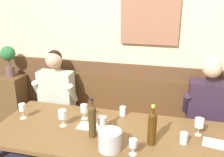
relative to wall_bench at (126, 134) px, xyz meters
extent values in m
cube|color=beige|center=(0.00, 0.26, 1.12)|extent=(6.80, 0.08, 2.80)
cube|color=#8C5C44|center=(0.20, 0.20, 1.39)|extent=(0.64, 0.04, 0.64)
cube|color=brown|center=(0.00, 0.21, 0.27)|extent=(6.80, 0.03, 1.10)
cube|color=brown|center=(0.00, -0.02, -0.06)|extent=(2.46, 0.42, 0.44)
cube|color=brown|center=(0.00, -0.02, 0.18)|extent=(2.41, 0.39, 0.05)
cube|color=#54371D|center=(0.00, 0.17, 0.43)|extent=(2.46, 0.04, 0.45)
cube|color=brown|center=(0.00, -0.72, 0.42)|extent=(2.16, 0.89, 0.04)
cylinder|color=brown|center=(-1.01, -0.35, 0.06)|extent=(0.07, 0.07, 0.68)
cube|color=#29273F|center=(-0.88, -0.63, 0.15)|extent=(0.35, 1.16, 0.11)
cube|color=#B0BBA6|center=(-0.88, -0.02, 0.47)|extent=(0.42, 0.19, 0.52)
sphere|color=tan|center=(-0.88, -0.03, 0.87)|extent=(0.19, 0.19, 0.19)
sphere|color=black|center=(-0.88, 0.00, 0.90)|extent=(0.18, 0.18, 0.18)
cylinder|color=#B0BBA6|center=(-1.10, -0.05, 0.49)|extent=(0.08, 0.20, 0.27)
cylinder|color=#B0BBA6|center=(-0.65, -0.05, 0.49)|extent=(0.08, 0.20, 0.27)
cube|color=#2C1C2E|center=(0.87, -0.02, 0.48)|extent=(0.40, 0.23, 0.54)
sphere|color=tan|center=(0.87, -0.03, 0.90)|extent=(0.19, 0.19, 0.19)
sphere|color=beige|center=(0.87, 0.00, 0.92)|extent=(0.18, 0.18, 0.18)
cylinder|color=#2C1C2E|center=(0.66, -0.06, 0.51)|extent=(0.08, 0.20, 0.27)
cylinder|color=#BDB4B8|center=(0.06, -0.98, 0.52)|extent=(0.19, 0.19, 0.16)
cylinder|color=#43270A|center=(0.37, -0.82, 0.56)|extent=(0.07, 0.07, 0.24)
sphere|color=#43270A|center=(0.37, -0.82, 0.69)|extent=(0.07, 0.07, 0.07)
cylinder|color=#43270A|center=(0.37, -0.82, 0.73)|extent=(0.03, 0.03, 0.07)
cylinder|color=gold|center=(0.37, -0.82, 0.78)|extent=(0.03, 0.03, 0.02)
cylinder|color=#402F16|center=(-0.14, -0.82, 0.56)|extent=(0.07, 0.07, 0.24)
sphere|color=#402F16|center=(-0.14, -0.82, 0.70)|extent=(0.07, 0.07, 0.07)
cylinder|color=#402F16|center=(-0.14, -0.82, 0.74)|extent=(0.03, 0.03, 0.08)
cylinder|color=black|center=(-0.14, -0.82, 0.79)|extent=(0.03, 0.03, 0.02)
cylinder|color=silver|center=(-0.08, -0.74, 0.44)|extent=(0.07, 0.07, 0.00)
cylinder|color=silver|center=(-0.08, -0.74, 0.48)|extent=(0.01, 0.01, 0.08)
cylinder|color=silver|center=(-0.08, -0.74, 0.56)|extent=(0.08, 0.08, 0.07)
cylinder|color=#E8DD81|center=(-0.08, -0.74, 0.53)|extent=(0.07, 0.07, 0.02)
cylinder|color=silver|center=(-0.47, -0.72, 0.44)|extent=(0.07, 0.07, 0.00)
cylinder|color=silver|center=(-0.47, -0.72, 0.48)|extent=(0.01, 0.01, 0.08)
cylinder|color=silver|center=(-0.47, -0.72, 0.56)|extent=(0.08, 0.08, 0.08)
cylinder|color=silver|center=(0.25, -1.00, 0.44)|extent=(0.06, 0.06, 0.00)
cylinder|color=silver|center=(0.25, -1.00, 0.48)|extent=(0.01, 0.01, 0.07)
cylinder|color=silver|center=(0.25, -1.00, 0.54)|extent=(0.06, 0.06, 0.06)
cylinder|color=beige|center=(0.25, -1.00, 0.52)|extent=(0.06, 0.06, 0.02)
cylinder|color=silver|center=(0.75, -0.57, 0.44)|extent=(0.06, 0.06, 0.00)
cylinder|color=silver|center=(0.75, -0.57, 0.48)|extent=(0.01, 0.01, 0.08)
cylinder|color=silver|center=(0.75, -0.57, 0.56)|extent=(0.08, 0.08, 0.08)
cylinder|color=#F0DB88|center=(0.75, -0.57, 0.53)|extent=(0.07, 0.07, 0.02)
cylinder|color=silver|center=(-0.32, -0.54, 0.44)|extent=(0.06, 0.06, 0.00)
cylinder|color=silver|center=(-0.32, -0.54, 0.48)|extent=(0.01, 0.01, 0.07)
cylinder|color=silver|center=(-0.32, -0.54, 0.55)|extent=(0.07, 0.07, 0.08)
cylinder|color=silver|center=(-0.92, -0.68, 0.44)|extent=(0.07, 0.07, 0.00)
cylinder|color=silver|center=(-0.92, -0.68, 0.48)|extent=(0.01, 0.01, 0.08)
cylinder|color=silver|center=(-0.92, -0.68, 0.56)|extent=(0.07, 0.07, 0.07)
cylinder|color=silver|center=(0.03, -0.37, 0.49)|extent=(0.06, 0.06, 0.09)
cylinder|color=silver|center=(0.63, -0.74, 0.49)|extent=(0.06, 0.06, 0.10)
cube|color=white|center=(-0.23, -0.67, 0.44)|extent=(0.21, 0.15, 0.00)
cube|color=white|center=(0.89, -0.68, 0.44)|extent=(0.23, 0.18, 0.00)
cube|color=brown|center=(-1.53, 0.03, 0.16)|extent=(0.28, 0.28, 0.88)
cylinder|color=brown|center=(-1.53, 0.03, 0.66)|extent=(0.11, 0.11, 0.13)
cylinder|color=brown|center=(-1.53, 0.03, 0.78)|extent=(0.02, 0.02, 0.10)
sphere|color=#276536|center=(-1.53, 0.03, 0.90)|extent=(0.18, 0.18, 0.18)
camera|label=1|loc=(0.52, -2.70, 1.66)|focal=41.73mm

